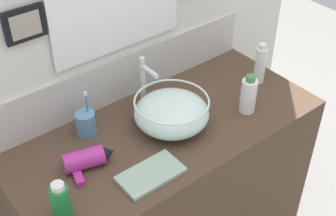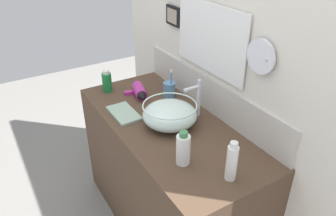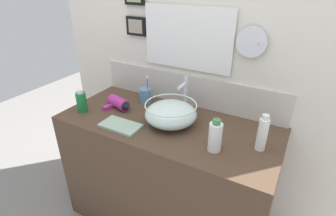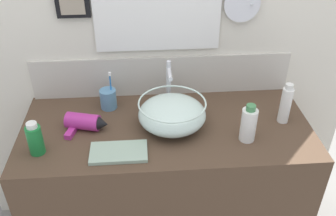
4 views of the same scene
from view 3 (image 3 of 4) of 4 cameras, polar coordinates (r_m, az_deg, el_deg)
vanity_counter at (r=1.82m, az=-0.22°, el=-14.43°), size 1.32×0.59×0.82m
back_panel at (r=1.68m, az=5.34°, el=15.34°), size 2.03×0.10×2.56m
glass_bowl_sink at (r=1.53m, az=0.64°, el=-1.19°), size 0.30×0.30×0.13m
faucet at (r=1.64m, az=3.67°, el=3.41°), size 0.02×0.11×0.23m
hair_drier at (r=1.75m, az=-10.54°, el=0.95°), size 0.20×0.14×0.07m
toothbrush_cup at (r=1.81m, az=-4.92°, el=2.80°), size 0.08×0.08×0.19m
lotion_bottle at (r=1.32m, az=10.23°, el=-6.10°), size 0.07×0.07×0.18m
shampoo_bottle at (r=1.37m, az=19.83°, el=-5.36°), size 0.05×0.05×0.20m
soap_dispenser at (r=1.76m, az=-18.32°, el=1.36°), size 0.06×0.06×0.15m
hand_towel at (r=1.55m, az=-10.29°, el=-3.80°), size 0.24×0.13×0.02m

